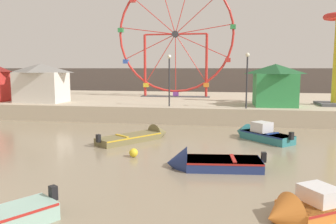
# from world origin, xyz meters

# --- Properties ---
(quay_promenade) EXTENTS (110.00, 18.70, 1.32)m
(quay_promenade) POSITION_xyz_m (0.00, 27.43, 0.66)
(quay_promenade) COLOR #B7A88E
(quay_promenade) RESTS_ON ground_plane
(distant_town_skyline) EXTENTS (140.00, 3.00, 4.40)m
(distant_town_skyline) POSITION_xyz_m (0.00, 45.20, 2.20)
(distant_town_skyline) COLOR #564C47
(distant_town_skyline) RESTS_ON ground_plane
(motorboat_olive_wood) EXTENTS (4.15, 4.87, 1.29)m
(motorboat_olive_wood) POSITION_xyz_m (4.12, 12.25, 0.22)
(motorboat_olive_wood) COLOR olive
(motorboat_olive_wood) RESTS_ON ground_plane
(motorboat_orange_hull) EXTENTS (3.95, 3.20, 1.32)m
(motorboat_orange_hull) POSITION_xyz_m (11.80, 2.37, 0.25)
(motorboat_orange_hull) COLOR orange
(motorboat_orange_hull) RESTS_ON ground_plane
(motorboat_teal_painted) EXTENTS (3.72, 3.89, 1.46)m
(motorboat_teal_painted) POSITION_xyz_m (11.28, 13.50, 0.36)
(motorboat_teal_painted) COLOR teal
(motorboat_teal_painted) RESTS_ON ground_plane
(motorboat_navy_blue) EXTENTS (4.41, 1.96, 1.50)m
(motorboat_navy_blue) POSITION_xyz_m (8.33, 6.70, 0.24)
(motorboat_navy_blue) COLOR navy
(motorboat_navy_blue) RESTS_ON ground_plane
(ferris_wheel_red_frame) EXTENTS (12.62, 1.20, 12.91)m
(ferris_wheel_red_frame) POSITION_xyz_m (3.77, 28.51, 7.80)
(ferris_wheel_red_frame) COLOR red
(ferris_wheel_red_frame) RESTS_ON quay_promenade
(carnival_booth_white_ticket) EXTENTS (5.02, 3.19, 3.51)m
(carnival_booth_white_ticket) POSITION_xyz_m (-7.45, 20.66, 3.14)
(carnival_booth_white_ticket) COLOR silver
(carnival_booth_white_ticket) RESTS_ON quay_promenade
(carnival_booth_green_kiosk) EXTENTS (3.64, 3.49, 3.44)m
(carnival_booth_green_kiosk) POSITION_xyz_m (13.17, 20.95, 3.11)
(carnival_booth_green_kiosk) COLOR #33934C
(carnival_booth_green_kiosk) RESTS_ON quay_promenade
(promenade_lamp_near) EXTENTS (0.32, 0.32, 4.27)m
(promenade_lamp_near) POSITION_xyz_m (10.78, 18.78, 4.08)
(promenade_lamp_near) COLOR #2D2D33
(promenade_lamp_near) RESTS_ON quay_promenade
(promenade_lamp_far) EXTENTS (0.32, 0.32, 4.19)m
(promenade_lamp_far) POSITION_xyz_m (4.66, 19.27, 4.03)
(promenade_lamp_far) COLOR #2D2D33
(promenade_lamp_far) RESTS_ON quay_promenade
(mooring_buoy_orange) EXTENTS (0.44, 0.44, 0.44)m
(mooring_buoy_orange) POSITION_xyz_m (4.72, 8.07, 0.22)
(mooring_buoy_orange) COLOR yellow
(mooring_buoy_orange) RESTS_ON ground_plane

